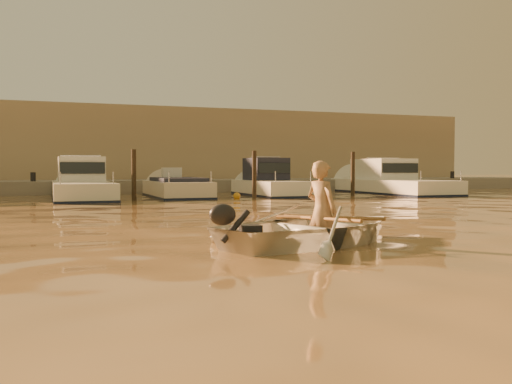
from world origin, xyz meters
name	(u,v)px	position (x,y,z in m)	size (l,w,h in m)	color
ground_plane	(267,245)	(0.00, 0.00, 0.00)	(160.00, 160.00, 0.00)	brown
dinghy	(318,228)	(0.88, -0.10, 0.27)	(2.68, 3.76, 0.78)	silver
person	(322,211)	(0.97, -0.07, 0.55)	(0.62, 0.40, 1.69)	#9F764F
outboard_motor	(249,234)	(-0.53, -0.64, 0.28)	(0.90, 0.40, 0.70)	black
oar_port	(328,218)	(1.11, -0.02, 0.42)	(0.06, 0.06, 2.10)	brown
oar_starboard	(320,218)	(0.92, -0.09, 0.42)	(0.06, 0.06, 2.10)	brown
moored_boat_2	(82,184)	(-2.02, 16.00, 0.62)	(2.30, 7.70, 1.75)	silver
moored_boat_3	(177,192)	(1.96, 16.00, 0.22)	(2.14, 6.16, 0.95)	beige
moored_boat_4	(270,182)	(6.38, 16.00, 0.62)	(2.03, 6.34, 1.75)	white
moored_boat_5	(392,181)	(12.99, 16.00, 0.62)	(2.68, 8.84, 1.75)	white
piling_2	(134,178)	(-0.20, 13.80, 0.90)	(0.18, 0.18, 2.20)	#2D2319
piling_3	(254,177)	(4.80, 13.80, 0.90)	(0.18, 0.18, 2.20)	#2D2319
piling_4	(353,176)	(9.50, 13.80, 0.90)	(0.18, 0.18, 2.20)	#2D2319
fender_c	(80,200)	(-2.25, 13.02, 0.10)	(0.30, 0.30, 0.30)	silver
fender_d	(237,196)	(4.08, 13.97, 0.10)	(0.30, 0.30, 0.30)	orange
fender_e	(321,196)	(7.44, 12.88, 0.10)	(0.30, 0.30, 0.30)	silver
quay	(117,190)	(0.00, 21.50, 0.15)	(52.00, 4.00, 1.00)	gray
waterfront_building	(106,150)	(0.00, 27.00, 2.40)	(46.00, 7.00, 4.80)	#9E8466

